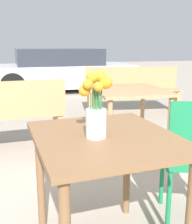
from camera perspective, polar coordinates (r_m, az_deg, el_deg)
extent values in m
cube|color=brown|center=(1.52, 1.84, -5.20)|extent=(0.78, 0.87, 0.03)
cylinder|color=brown|center=(1.91, -11.21, -13.55)|extent=(0.05, 0.05, 0.72)
cylinder|color=brown|center=(2.07, 6.30, -11.15)|extent=(0.05, 0.05, 0.72)
cylinder|color=silver|center=(1.45, 0.00, -2.30)|extent=(0.11, 0.11, 0.15)
cylinder|color=silver|center=(1.46, 0.00, -3.44)|extent=(0.10, 0.10, 0.08)
cylinder|color=#337038|center=(1.44, 1.12, 0.29)|extent=(0.01, 0.01, 0.27)
sphere|color=orange|center=(1.41, 2.47, 6.10)|extent=(0.05, 0.05, 0.05)
cylinder|color=#337038|center=(1.45, 0.39, 0.79)|extent=(0.01, 0.01, 0.28)
sphere|color=orange|center=(1.46, 0.98, 7.19)|extent=(0.06, 0.06, 0.06)
cylinder|color=#337038|center=(1.45, -0.24, 0.64)|extent=(0.01, 0.01, 0.28)
sphere|color=orange|center=(1.45, -0.80, 6.96)|extent=(0.06, 0.06, 0.06)
cylinder|color=#337038|center=(1.45, -1.08, -0.60)|extent=(0.01, 0.01, 0.22)
sphere|color=orange|center=(1.43, -2.35, 4.39)|extent=(0.06, 0.06, 0.06)
cylinder|color=#337038|center=(1.43, -0.46, 0.06)|extent=(0.01, 0.01, 0.26)
sphere|color=orange|center=(1.39, -1.69, 5.70)|extent=(0.05, 0.05, 0.05)
cylinder|color=#337038|center=(1.43, 0.12, -0.16)|extent=(0.01, 0.01, 0.25)
sphere|color=orange|center=(1.37, 0.51, 5.14)|extent=(0.05, 0.05, 0.05)
cylinder|color=#337038|center=(1.43, 0.77, 0.13)|extent=(0.01, 0.01, 0.26)
sphere|color=orange|center=(1.39, 2.03, 6.02)|extent=(0.06, 0.06, 0.06)
cube|color=#197A47|center=(2.07, 18.92, -8.97)|extent=(0.52, 0.52, 0.03)
cylinder|color=#197A47|center=(2.28, 13.24, -12.87)|extent=(0.03, 0.03, 0.44)
cylinder|color=#197A47|center=(1.99, 14.55, -17.15)|extent=(0.03, 0.03, 0.44)
cube|color=tan|center=(3.47, -7.70, -3.58)|extent=(0.08, 0.33, 0.43)
cube|color=tan|center=(5.12, 7.63, 4.43)|extent=(1.75, 0.64, 0.02)
cube|color=tan|center=(5.25, 7.26, 6.96)|extent=(1.70, 0.32, 0.40)
cube|color=tan|center=(5.41, 15.76, 2.10)|extent=(0.11, 0.33, 0.43)
cube|color=tan|center=(5.02, -1.29, 1.76)|extent=(0.11, 0.33, 0.43)
cube|color=tan|center=(3.09, 6.76, 4.39)|extent=(0.81, 0.92, 0.03)
cylinder|color=tan|center=(2.74, 2.82, -4.81)|extent=(0.05, 0.05, 0.73)
cylinder|color=tan|center=(2.96, 14.69, -3.87)|extent=(0.05, 0.05, 0.73)
cylinder|color=tan|center=(3.44, -0.39, -1.05)|extent=(0.05, 0.05, 0.73)
cylinder|color=tan|center=(3.62, 9.40, -0.52)|extent=(0.05, 0.05, 0.73)
cube|color=silver|center=(8.00, -7.65, 7.47)|extent=(4.09, 1.94, 0.58)
cube|color=#2D333D|center=(7.97, -7.76, 11.07)|extent=(2.26, 1.76, 0.43)
cylinder|color=black|center=(7.02, -16.53, 5.20)|extent=(0.60, 0.19, 0.60)
cylinder|color=black|center=(8.79, -16.80, 6.69)|extent=(0.60, 0.19, 0.60)
cylinder|color=black|center=(7.49, 3.15, 6.19)|extent=(0.60, 0.19, 0.60)
cylinder|color=black|center=(9.17, -0.77, 7.49)|extent=(0.60, 0.19, 0.60)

